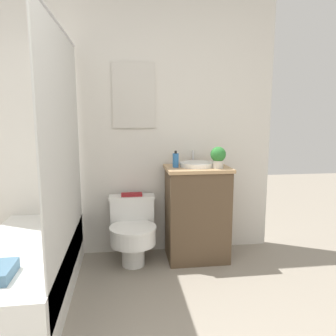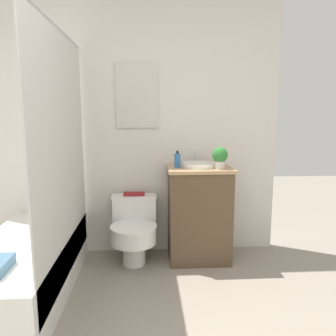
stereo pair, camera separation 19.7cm
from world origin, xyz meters
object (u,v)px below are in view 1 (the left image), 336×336
(potted_plant, at_px, (218,156))
(book_on_tank, at_px, (132,195))
(sink, at_px, (197,164))
(soap_bottle, at_px, (176,160))
(toilet, at_px, (133,229))

(potted_plant, height_order, book_on_tank, potted_plant)
(sink, relative_size, potted_plant, 1.81)
(sink, bearing_deg, potted_plant, -35.42)
(potted_plant, bearing_deg, soap_bottle, 164.19)
(soap_bottle, relative_size, book_on_tank, 0.77)
(book_on_tank, bearing_deg, soap_bottle, -14.14)
(toilet, xyz_separation_m, potted_plant, (0.78, -0.07, 0.67))
(book_on_tank, bearing_deg, sink, -8.28)
(soap_bottle, distance_m, potted_plant, 0.39)
(book_on_tank, bearing_deg, potted_plant, -14.94)
(toilet, height_order, soap_bottle, soap_bottle)
(sink, height_order, potted_plant, potted_plant)
(sink, distance_m, potted_plant, 0.22)
(soap_bottle, bearing_deg, book_on_tank, 165.86)
(toilet, bearing_deg, sink, 4.99)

